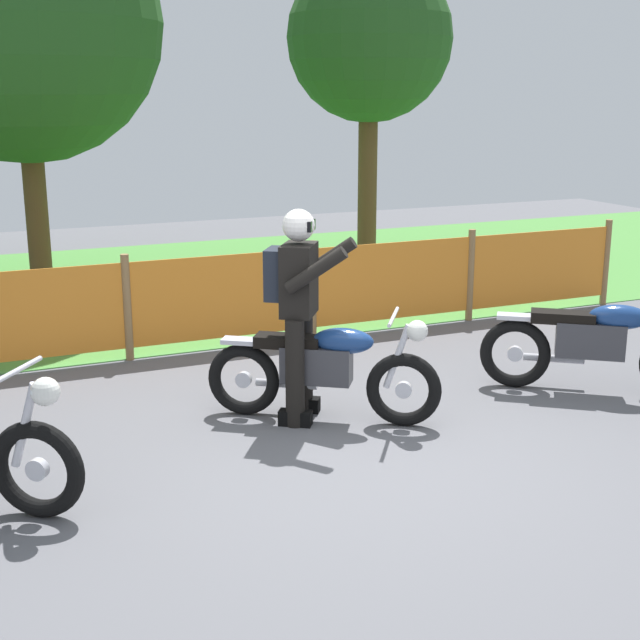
{
  "coord_description": "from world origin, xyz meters",
  "views": [
    {
      "loc": [
        -2.58,
        -5.42,
        2.55
      ],
      "look_at": [
        -0.03,
        0.43,
        0.9
      ],
      "focal_mm": 49.65,
      "sensor_mm": 36.0,
      "label": 1
    }
  ],
  "objects": [
    {
      "name": "rider_third",
      "position": [
        -0.06,
        0.8,
        0.95
      ],
      "size": [
        0.79,
        0.72,
        1.69
      ],
      "rotation": [
        0.0,
        0.0,
        -0.61
      ],
      "color": "black",
      "rests_on": "ground"
    },
    {
      "name": "tree_near_right",
      "position": [
        3.27,
        6.26,
        3.25
      ],
      "size": [
        2.35,
        2.35,
        4.46
      ],
      "color": "brown",
      "rests_on": "ground"
    },
    {
      "name": "motorcycle_third",
      "position": [
        0.11,
        0.68,
        0.43
      ],
      "size": [
        1.61,
        1.16,
        0.89
      ],
      "rotation": [
        0.0,
        0.0,
        -0.61
      ],
      "color": "black",
      "rests_on": "ground"
    },
    {
      "name": "motorcycle_trailing",
      "position": [
        2.54,
        0.34,
        0.45
      ],
      "size": [
        1.63,
        1.27,
        0.93
      ],
      "rotation": [
        0.0,
        0.0,
        -0.65
      ],
      "color": "black",
      "rests_on": "ground"
    },
    {
      "name": "barrier_fence",
      "position": [
        0.0,
        2.94,
        0.54
      ],
      "size": [
        9.84,
        0.08,
        1.05
      ],
      "color": "olive",
      "rests_on": "ground"
    },
    {
      "name": "ground",
      "position": [
        0.0,
        0.0,
        -0.01
      ],
      "size": [
        24.0,
        24.0,
        0.02
      ],
      "primitive_type": "cube",
      "color": "#5B5B60"
    },
    {
      "name": "tree_near_left",
      "position": [
        -1.42,
        6.16,
        3.35
      ],
      "size": [
        3.35,
        3.35,
        5.03
      ],
      "color": "brown",
      "rests_on": "ground"
    },
    {
      "name": "grass_verge",
      "position": [
        0.0,
        6.21,
        0.01
      ],
      "size": [
        24.0,
        6.53,
        0.01
      ],
      "primitive_type": "cube",
      "color": "#4C8C3D",
      "rests_on": "ground"
    }
  ]
}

